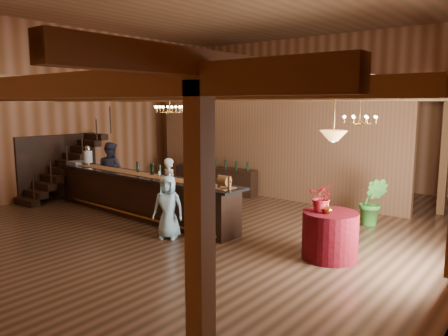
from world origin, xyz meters
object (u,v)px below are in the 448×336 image
Objects in this scene: staff_second at (111,172)px; guest at (168,207)px; raffle_drum at (224,181)px; chandelier_left at (170,109)px; bartender at (170,185)px; backbar_shelf at (215,180)px; chandelier_right at (360,119)px; beverage_dispenser at (88,156)px; floor_plant at (373,202)px; tasting_bar at (139,195)px; pendant_lamp at (334,136)px; round_table at (330,235)px.

guest is (4.12, -1.62, -0.20)m from staff_second.
chandelier_left is (-2.76, 1.11, 1.53)m from raffle_drum.
raffle_drum is 0.22× the size of bartender.
backbar_shelf is 5.98m from chandelier_right.
beverage_dispenser is at bearing 176.00° from raffle_drum.
chandelier_right is at bearing 16.84° from beverage_dispenser.
bartender reaches higher than floor_plant.
guest is at bearing -21.13° from tasting_bar.
bartender is (0.02, -0.06, -2.10)m from chandelier_left.
chandelier_right is at bearing -169.60° from staff_second.
chandelier_left is at bearing -157.73° from floor_plant.
pendant_lamp is at bearing -80.15° from chandelier_right.
pendant_lamp is 7.70m from staff_second.
pendant_lamp reaches higher than staff_second.
pendant_lamp is (5.13, -0.79, -0.45)m from chandelier_left.
floor_plant is (0.24, 0.47, -2.03)m from chandelier_right.
tasting_bar is at bearing -4.16° from beverage_dispenser.
chandelier_left reaches higher than beverage_dispenser.
staff_second is at bearing 133.34° from guest.
chandelier_right reaches higher than raffle_drum.
chandelier_left reaches higher than backbar_shelf.
guest is (2.42, -4.62, 0.28)m from backbar_shelf.
chandelier_left reaches higher than raffle_drum.
staff_second is (-7.53, 0.60, 0.45)m from round_table.
chandelier_left is 0.89× the size of pendant_lamp.
chandelier_right reaches higher than staff_second.
chandelier_left is 0.44× the size of staff_second.
staff_second is at bearing -123.94° from backbar_shelf.
round_table is 1.34× the size of chandelier_right.
staff_second is (-7.53, 0.60, -1.49)m from pendant_lamp.
round_table is (2.36, 0.32, -0.85)m from raffle_drum.
round_table reaches higher than backbar_shelf.
floor_plant is at bearing 22.27° from chandelier_left.
chandelier_left reaches higher than staff_second.
bartender is at bearing -72.67° from chandelier_left.
floor_plant is (7.36, 2.23, -0.31)m from staff_second.
backbar_shelf is 2.85× the size of round_table.
beverage_dispenser is 3.23m from chandelier_left.
backbar_shelf is (-3.46, 3.92, -0.89)m from raffle_drum.
floor_plant is at bearing 55.06° from raffle_drum.
guest is at bearing -146.15° from raffle_drum.
guest is (-3.00, -3.37, -1.92)m from chandelier_right.
tasting_bar is at bearing 130.73° from guest.
guest is at bearing -131.69° from chandelier_right.
pendant_lamp reaches higher than tasting_bar.
tasting_bar reaches higher than backbar_shelf.
round_table is 2.83m from floor_plant.
raffle_drum is at bearing -52.88° from backbar_shelf.
staff_second reaches higher than floor_plant.
pendant_lamp reaches higher than floor_plant.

